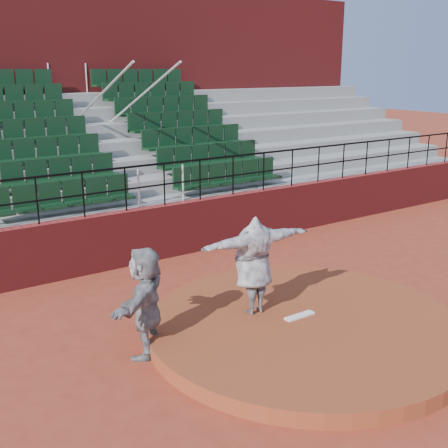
# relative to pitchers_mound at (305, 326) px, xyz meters

# --- Properties ---
(ground) EXTENTS (90.00, 90.00, 0.00)m
(ground) POSITION_rel_pitchers_mound_xyz_m (0.00, 0.00, -0.12)
(ground) COLOR maroon
(ground) RESTS_ON ground
(pitchers_mound) EXTENTS (5.50, 5.50, 0.25)m
(pitchers_mound) POSITION_rel_pitchers_mound_xyz_m (0.00, 0.00, 0.00)
(pitchers_mound) COLOR brown
(pitchers_mound) RESTS_ON ground
(pitching_rubber) EXTENTS (0.60, 0.15, 0.03)m
(pitching_rubber) POSITION_rel_pitchers_mound_xyz_m (0.00, 0.15, 0.14)
(pitching_rubber) COLOR white
(pitching_rubber) RESTS_ON pitchers_mound
(boundary_wall) EXTENTS (24.00, 0.30, 1.30)m
(boundary_wall) POSITION_rel_pitchers_mound_xyz_m (0.00, 5.00, 0.53)
(boundary_wall) COLOR maroon
(boundary_wall) RESTS_ON ground
(wall_railing) EXTENTS (24.04, 0.05, 1.03)m
(wall_railing) POSITION_rel_pitchers_mound_xyz_m (0.00, 5.00, 1.90)
(wall_railing) COLOR black
(wall_railing) RESTS_ON boundary_wall
(seating_deck) EXTENTS (24.00, 5.97, 4.63)m
(seating_deck) POSITION_rel_pitchers_mound_xyz_m (0.00, 8.65, 1.32)
(seating_deck) COLOR gray
(seating_deck) RESTS_ON ground
(press_box_facade) EXTENTS (24.00, 3.00, 7.10)m
(press_box_facade) POSITION_rel_pitchers_mound_xyz_m (0.00, 12.60, 3.43)
(press_box_facade) COLOR maroon
(press_box_facade) RESTS_ON ground
(pitcher) EXTENTS (2.21, 0.71, 1.77)m
(pitcher) POSITION_rel_pitchers_mound_xyz_m (-0.54, 0.79, 1.01)
(pitcher) COLOR black
(pitcher) RESTS_ON pitchers_mound
(fielder) EXTENTS (1.58, 1.53, 1.80)m
(fielder) POSITION_rel_pitchers_mound_xyz_m (-2.59, 0.93, 0.78)
(fielder) COLOR black
(fielder) RESTS_ON ground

